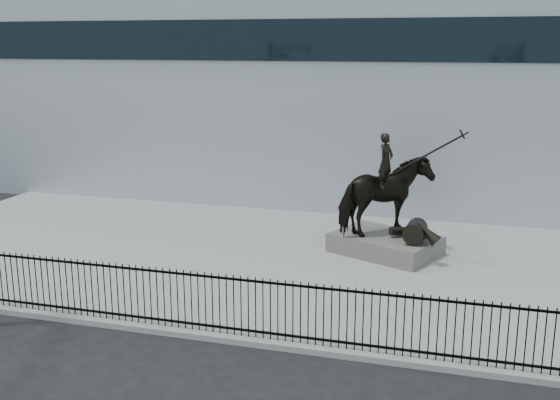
# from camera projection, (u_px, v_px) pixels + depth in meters

# --- Properties ---
(ground) EXTENTS (120.00, 120.00, 0.00)m
(ground) POSITION_uv_depth(u_px,v_px,m) (239.00, 368.00, 14.28)
(ground) COLOR black
(ground) RESTS_ON ground
(plaza) EXTENTS (30.00, 12.00, 0.15)m
(plaza) POSITION_uv_depth(u_px,v_px,m) (313.00, 263.00, 20.81)
(plaza) COLOR gray
(plaza) RESTS_ON ground
(building) EXTENTS (44.00, 14.00, 9.00)m
(building) POSITION_uv_depth(u_px,v_px,m) (375.00, 93.00, 31.91)
(building) COLOR silver
(building) RESTS_ON ground
(picket_fence) EXTENTS (22.10, 0.10, 1.50)m
(picket_fence) POSITION_uv_depth(u_px,v_px,m) (256.00, 308.00, 15.24)
(picket_fence) COLOR black
(picket_fence) RESTS_ON plaza
(statue_plinth) EXTENTS (3.87, 3.35, 0.61)m
(statue_plinth) POSITION_uv_depth(u_px,v_px,m) (385.00, 244.00, 21.52)
(statue_plinth) COLOR #514F4A
(statue_plinth) RESTS_ON plaza
(equestrian_statue) EXTENTS (3.83, 3.23, 3.52)m
(equestrian_statue) POSITION_uv_depth(u_px,v_px,m) (389.00, 198.00, 21.11)
(equestrian_statue) COLOR black
(equestrian_statue) RESTS_ON statue_plinth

